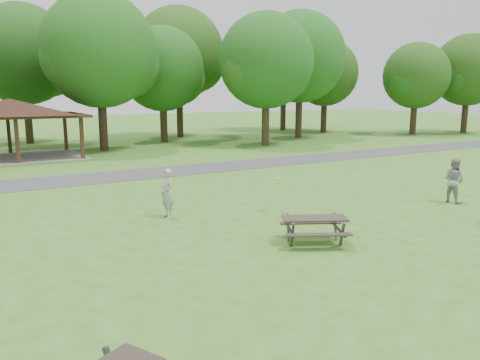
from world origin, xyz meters
TOP-DOWN VIEW (x-y plane):
  - ground at (0.00, 0.00)m, footprint 160.00×160.00m
  - asphalt_path at (0.00, 14.00)m, footprint 120.00×3.20m
  - pavilion at (-4.00, 24.00)m, footprint 8.60×7.01m
  - tree_row_e at (2.10, 25.03)m, footprint 8.40×8.00m
  - tree_row_f at (8.09, 28.53)m, footprint 7.35×7.00m
  - tree_row_g at (14.09, 22.03)m, footprint 7.77×7.40m
  - tree_row_h at (20.10, 25.53)m, footprint 8.61×8.20m
  - tree_row_i at (26.08, 29.03)m, footprint 7.14×6.80m
  - tree_row_j at (32.08, 22.53)m, footprint 6.72×6.40m
  - tree_deep_b at (-1.90, 33.03)m, footprint 8.40×8.00m
  - tree_deep_c at (11.10, 32.03)m, footprint 8.82×8.40m
  - tree_deep_d at (24.10, 33.53)m, footprint 8.40×8.00m
  - tree_flank_right at (38.09, 21.03)m, footprint 7.56×7.20m
  - picnic_table_middle at (1.44, 0.69)m, footprint 2.22×2.07m
  - frisbee_in_flight at (2.57, 4.10)m, footprint 0.34×0.34m
  - frisbee_thrower at (-1.03, 5.32)m, footprint 0.45×0.64m
  - frisbee_catcher at (9.17, 1.88)m, footprint 0.70×0.87m

SIDE VIEW (x-z plane):
  - ground at x=0.00m, z-range 0.00..0.00m
  - asphalt_path at x=0.00m, z-range 0.00..0.02m
  - picnic_table_middle at x=1.44m, z-range 0.18..0.95m
  - frisbee_thrower at x=-1.03m, z-range 0.00..1.65m
  - frisbee_catcher at x=9.17m, z-range 0.00..1.70m
  - frisbee_in_flight at x=2.57m, z-range 1.19..1.21m
  - pavilion at x=-4.00m, z-range 1.18..4.94m
  - tree_row_j at x=32.08m, z-range 1.08..10.04m
  - tree_row_f at x=8.09m, z-range 1.06..10.62m
  - tree_row_i at x=26.08m, z-range 1.15..10.67m
  - tree_flank_right at x=38.09m, z-range 1.17..11.14m
  - tree_row_g at x=14.09m, z-range 1.20..11.46m
  - tree_row_e at x=2.10m, z-range 1.27..12.29m
  - tree_deep_b at x=-1.90m, z-range 1.32..12.45m
  - tree_row_h at x=20.10m, z-range 1.34..12.71m
  - tree_deep_d at x=24.10m, z-range 1.39..12.66m
  - tree_deep_c at x=11.10m, z-range 1.49..13.39m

